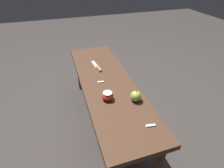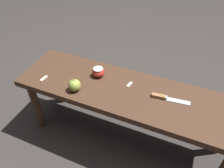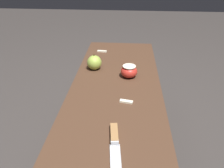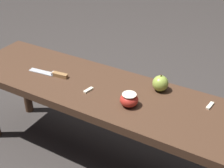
# 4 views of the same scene
# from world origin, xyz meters

# --- Properties ---
(ground_plane) EXTENTS (8.00, 8.00, 0.00)m
(ground_plane) POSITION_xyz_m (0.00, 0.00, 0.00)
(ground_plane) COLOR #383330
(wooden_bench) EXTENTS (1.39, 0.41, 0.48)m
(wooden_bench) POSITION_xyz_m (0.00, 0.00, 0.42)
(wooden_bench) COLOR #472D1E
(wooden_bench) RESTS_ON ground_plane
(knife) EXTENTS (0.22, 0.05, 0.02)m
(knife) POSITION_xyz_m (-0.23, -0.02, 0.49)
(knife) COLOR #B7BABF
(knife) RESTS_ON wooden_bench
(apple_whole) EXTENTS (0.08, 0.08, 0.08)m
(apple_whole) POSITION_xyz_m (0.29, 0.12, 0.52)
(apple_whole) COLOR #9EB747
(apple_whole) RESTS_ON wooden_bench
(apple_cut) EXTENTS (0.08, 0.08, 0.06)m
(apple_cut) POSITION_xyz_m (0.22, -0.06, 0.51)
(apple_cut) COLOR red
(apple_cut) RESTS_ON wooden_bench
(apple_slice_near_knife) EXTENTS (0.03, 0.06, 0.01)m
(apple_slice_near_knife) POSITION_xyz_m (0.00, -0.05, 0.49)
(apple_slice_near_knife) COLOR silver
(apple_slice_near_knife) RESTS_ON wooden_bench
(apple_slice_center) EXTENTS (0.02, 0.06, 0.01)m
(apple_slice_center) POSITION_xyz_m (0.53, 0.11, 0.49)
(apple_slice_center) COLOR silver
(apple_slice_center) RESTS_ON wooden_bench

